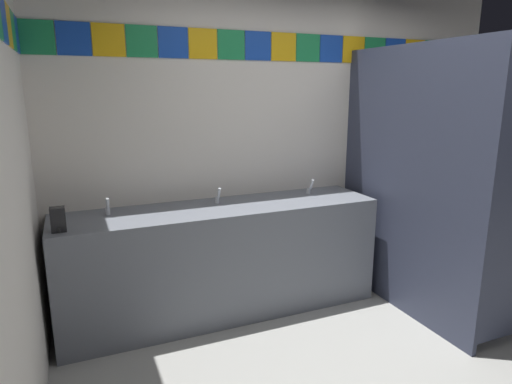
{
  "coord_description": "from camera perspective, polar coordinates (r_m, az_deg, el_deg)",
  "views": [
    {
      "loc": [
        -1.82,
        -1.83,
        1.76
      ],
      "look_at": [
        -0.61,
        1.0,
        1.04
      ],
      "focal_mm": 31.04,
      "sensor_mm": 36.0,
      "label": 1
    }
  ],
  "objects": [
    {
      "name": "stall_divider",
      "position": [
        3.56,
        23.36,
        0.45
      ],
      "size": [
        0.92,
        1.57,
        2.09
      ],
      "color": "#33384C",
      "rests_on": "ground_plane"
    },
    {
      "name": "ground_plane",
      "position": [
        3.12,
        19.26,
        -21.98
      ],
      "size": [
        9.09,
        9.09,
        0.0
      ],
      "primitive_type": "plane",
      "color": "#9E9E99"
    },
    {
      "name": "toilet",
      "position": [
        4.48,
        21.25,
        -6.72
      ],
      "size": [
        0.39,
        0.49,
        0.74
      ],
      "color": "white",
      "rests_on": "ground_plane"
    },
    {
      "name": "faucet_center",
      "position": [
        3.49,
        -4.94,
        -0.68
      ],
      "size": [
        0.04,
        0.1,
        0.14
      ],
      "color": "silver",
      "rests_on": "vanity_counter"
    },
    {
      "name": "wall_back",
      "position": [
        3.94,
        4.63,
        7.07
      ],
      "size": [
        4.13,
        0.09,
        2.68
      ],
      "color": "silver",
      "rests_on": "ground_plane"
    },
    {
      "name": "vanity_counter",
      "position": [
        3.56,
        -4.33,
        -8.51
      ],
      "size": [
        2.48,
        0.59,
        0.88
      ],
      "color": "slate",
      "rests_on": "ground_plane"
    },
    {
      "name": "faucet_left",
      "position": [
        3.34,
        -18.58,
        -1.98
      ],
      "size": [
        0.04,
        0.1,
        0.14
      ],
      "color": "silver",
      "rests_on": "vanity_counter"
    },
    {
      "name": "soap_dispenser",
      "position": [
        3.07,
        -24.15,
        -3.26
      ],
      "size": [
        0.09,
        0.09,
        0.16
      ],
      "color": "black",
      "rests_on": "vanity_counter"
    },
    {
      "name": "faucet_right",
      "position": [
        3.82,
        6.94,
        0.49
      ],
      "size": [
        0.04,
        0.1,
        0.14
      ],
      "color": "silver",
      "rests_on": "vanity_counter"
    }
  ]
}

